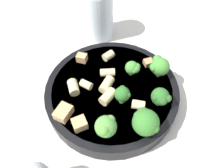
{
  "coord_description": "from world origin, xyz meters",
  "views": [
    {
      "loc": [
        0.23,
        0.01,
        0.34
      ],
      "look_at": [
        0.0,
        0.0,
        0.04
      ],
      "focal_mm": 35.0,
      "sensor_mm": 36.0,
      "label": 1
    }
  ],
  "objects_px": {
    "rigatoni_5": "(138,105)",
    "chicken_chunk_2": "(80,124)",
    "broccoli_floret_3": "(145,122)",
    "chicken_chunk_0": "(148,62)",
    "chicken_chunk_3": "(63,112)",
    "pasta_bowl": "(112,92)",
    "broccoli_floret_5": "(160,97)",
    "rigatoni_0": "(107,85)",
    "rigatoni_3": "(107,72)",
    "rigatoni_2": "(73,87)",
    "rigatoni_6": "(86,84)",
    "drinking_glass": "(98,17)",
    "broccoli_floret_1": "(106,127)",
    "broccoli_floret_4": "(133,68)",
    "chicken_chunk_1": "(82,58)",
    "rigatoni_4": "(108,97)",
    "broccoli_floret_2": "(123,94)",
    "broccoli_floret_0": "(159,66)",
    "rigatoni_1": "(108,56)"
  },
  "relations": [
    {
      "from": "rigatoni_5",
      "to": "chicken_chunk_2",
      "type": "bearing_deg",
      "value": -68.09
    },
    {
      "from": "broccoli_floret_3",
      "to": "chicken_chunk_0",
      "type": "xyz_separation_m",
      "value": [
        -0.13,
        0.02,
        -0.02
      ]
    },
    {
      "from": "chicken_chunk_3",
      "to": "pasta_bowl",
      "type": "bearing_deg",
      "value": 127.17
    },
    {
      "from": "chicken_chunk_3",
      "to": "broccoli_floret_5",
      "type": "bearing_deg",
      "value": 99.16
    },
    {
      "from": "pasta_bowl",
      "to": "rigatoni_0",
      "type": "distance_m",
      "value": 0.02
    },
    {
      "from": "broccoli_floret_3",
      "to": "chicken_chunk_0",
      "type": "distance_m",
      "value": 0.14
    },
    {
      "from": "rigatoni_0",
      "to": "rigatoni_3",
      "type": "bearing_deg",
      "value": 179.7
    },
    {
      "from": "rigatoni_2",
      "to": "rigatoni_6",
      "type": "height_order",
      "value": "rigatoni_2"
    },
    {
      "from": "broccoli_floret_5",
      "to": "chicken_chunk_3",
      "type": "distance_m",
      "value": 0.15
    },
    {
      "from": "broccoli_floret_3",
      "to": "drinking_glass",
      "type": "height_order",
      "value": "drinking_glass"
    },
    {
      "from": "broccoli_floret_3",
      "to": "rigatoni_0",
      "type": "relative_size",
      "value": 1.42
    },
    {
      "from": "broccoli_floret_1",
      "to": "rigatoni_2",
      "type": "distance_m",
      "value": 0.1
    },
    {
      "from": "rigatoni_0",
      "to": "chicken_chunk_2",
      "type": "bearing_deg",
      "value": -26.96
    },
    {
      "from": "broccoli_floret_4",
      "to": "rigatoni_2",
      "type": "height_order",
      "value": "broccoli_floret_4"
    },
    {
      "from": "chicken_chunk_1",
      "to": "broccoli_floret_5",
      "type": "bearing_deg",
      "value": 55.21
    },
    {
      "from": "chicken_chunk_1",
      "to": "rigatoni_0",
      "type": "bearing_deg",
      "value": 38.14
    },
    {
      "from": "broccoli_floret_3",
      "to": "rigatoni_4",
      "type": "bearing_deg",
      "value": -132.29
    },
    {
      "from": "broccoli_floret_3",
      "to": "broccoli_floret_4",
      "type": "bearing_deg",
      "value": -172.34
    },
    {
      "from": "broccoli_floret_3",
      "to": "rigatoni_5",
      "type": "relative_size",
      "value": 2.06
    },
    {
      "from": "broccoli_floret_5",
      "to": "rigatoni_5",
      "type": "height_order",
      "value": "broccoli_floret_5"
    },
    {
      "from": "rigatoni_4",
      "to": "chicken_chunk_3",
      "type": "distance_m",
      "value": 0.08
    },
    {
      "from": "rigatoni_6",
      "to": "broccoli_floret_3",
      "type": "bearing_deg",
      "value": 50.64
    },
    {
      "from": "broccoli_floret_1",
      "to": "chicken_chunk_3",
      "type": "xyz_separation_m",
      "value": [
        -0.03,
        -0.07,
        -0.02
      ]
    },
    {
      "from": "broccoli_floret_3",
      "to": "broccoli_floret_5",
      "type": "bearing_deg",
      "value": 149.06
    },
    {
      "from": "broccoli_floret_5",
      "to": "rigatoni_3",
      "type": "xyz_separation_m",
      "value": [
        -0.06,
        -0.09,
        -0.01
      ]
    },
    {
      "from": "broccoli_floret_2",
      "to": "broccoli_floret_4",
      "type": "height_order",
      "value": "broccoli_floret_2"
    },
    {
      "from": "broccoli_floret_1",
      "to": "chicken_chunk_1",
      "type": "relative_size",
      "value": 2.08
    },
    {
      "from": "pasta_bowl",
      "to": "rigatoni_2",
      "type": "distance_m",
      "value": 0.07
    },
    {
      "from": "rigatoni_0",
      "to": "chicken_chunk_2",
      "type": "distance_m",
      "value": 0.08
    },
    {
      "from": "broccoli_floret_2",
      "to": "drinking_glass",
      "type": "height_order",
      "value": "drinking_glass"
    },
    {
      "from": "broccoli_floret_4",
      "to": "chicken_chunk_1",
      "type": "height_order",
      "value": "broccoli_floret_4"
    },
    {
      "from": "broccoli_floret_4",
      "to": "drinking_glass",
      "type": "relative_size",
      "value": 0.26
    },
    {
      "from": "broccoli_floret_0",
      "to": "chicken_chunk_0",
      "type": "relative_size",
      "value": 2.41
    },
    {
      "from": "broccoli_floret_1",
      "to": "chicken_chunk_1",
      "type": "height_order",
      "value": "broccoli_floret_1"
    },
    {
      "from": "broccoli_floret_4",
      "to": "rigatoni_6",
      "type": "xyz_separation_m",
      "value": [
        0.03,
        -0.08,
        -0.01
      ]
    },
    {
      "from": "broccoli_floret_1",
      "to": "rigatoni_0",
      "type": "bearing_deg",
      "value": -177.89
    },
    {
      "from": "rigatoni_1",
      "to": "chicken_chunk_3",
      "type": "distance_m",
      "value": 0.14
    },
    {
      "from": "broccoli_floret_4",
      "to": "rigatoni_2",
      "type": "bearing_deg",
      "value": -68.9
    },
    {
      "from": "rigatoni_1",
      "to": "rigatoni_4",
      "type": "bearing_deg",
      "value": 1.76
    },
    {
      "from": "broccoli_floret_2",
      "to": "chicken_chunk_3",
      "type": "distance_m",
      "value": 0.1
    },
    {
      "from": "rigatoni_2",
      "to": "chicken_chunk_3",
      "type": "xyz_separation_m",
      "value": [
        0.05,
        -0.01,
        -0.0
      ]
    },
    {
      "from": "rigatoni_6",
      "to": "chicken_chunk_3",
      "type": "relative_size",
      "value": 0.73
    },
    {
      "from": "rigatoni_1",
      "to": "rigatoni_0",
      "type": "bearing_deg",
      "value": -0.08
    },
    {
      "from": "chicken_chunk_0",
      "to": "rigatoni_5",
      "type": "bearing_deg",
      "value": -13.8
    },
    {
      "from": "broccoli_floret_2",
      "to": "rigatoni_0",
      "type": "height_order",
      "value": "broccoli_floret_2"
    },
    {
      "from": "rigatoni_2",
      "to": "rigatoni_6",
      "type": "distance_m",
      "value": 0.02
    },
    {
      "from": "broccoli_floret_4",
      "to": "rigatoni_3",
      "type": "height_order",
      "value": "broccoli_floret_4"
    },
    {
      "from": "broccoli_floret_4",
      "to": "rigatoni_3",
      "type": "xyz_separation_m",
      "value": [
        0.0,
        -0.04,
        -0.01
      ]
    },
    {
      "from": "broccoli_floret_0",
      "to": "chicken_chunk_1",
      "type": "bearing_deg",
      "value": -102.65
    },
    {
      "from": "pasta_bowl",
      "to": "broccoli_floret_1",
      "type": "distance_m",
      "value": 0.09
    }
  ]
}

